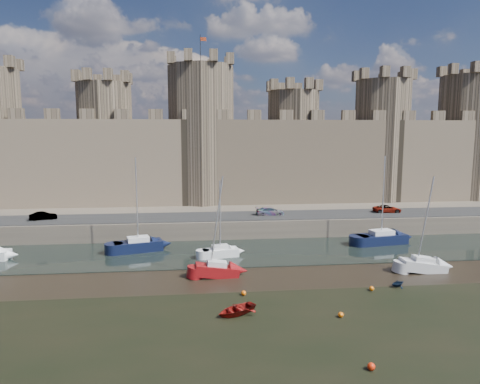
# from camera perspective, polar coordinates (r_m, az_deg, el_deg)

# --- Properties ---
(ground) EXTENTS (160.00, 160.00, 0.00)m
(ground) POSITION_cam_1_polar(r_m,az_deg,el_deg) (29.56, -7.43, -21.12)
(ground) COLOR black
(ground) RESTS_ON ground
(water_channel) EXTENTS (160.00, 12.00, 0.08)m
(water_channel) POSITION_cam_1_polar(r_m,az_deg,el_deg) (51.87, -6.80, -8.17)
(water_channel) COLOR black
(water_channel) RESTS_ON ground
(quay) EXTENTS (160.00, 60.00, 2.50)m
(quay) POSITION_cam_1_polar(r_m,az_deg,el_deg) (86.86, -6.51, -0.87)
(quay) COLOR #4C443A
(quay) RESTS_ON ground
(road) EXTENTS (160.00, 7.00, 0.10)m
(road) POSITION_cam_1_polar(r_m,az_deg,el_deg) (61.02, -6.71, -3.32)
(road) COLOR black
(road) RESTS_ON quay
(castle) EXTENTS (108.50, 11.00, 29.00)m
(castle) POSITION_cam_1_polar(r_m,az_deg,el_deg) (73.94, -7.20, 5.73)
(castle) COLOR #42382B
(castle) RESTS_ON quay
(car_1) EXTENTS (3.73, 2.24, 1.16)m
(car_1) POSITION_cam_1_polar(r_m,az_deg,el_deg) (64.38, -24.76, -2.93)
(car_1) COLOR gray
(car_1) RESTS_ON quay
(car_2) EXTENTS (4.14, 1.76, 1.19)m
(car_2) POSITION_cam_1_polar(r_m,az_deg,el_deg) (62.10, 4.03, -2.58)
(car_2) COLOR gray
(car_2) RESTS_ON quay
(car_3) EXTENTS (4.20, 2.14, 1.14)m
(car_3) POSITION_cam_1_polar(r_m,az_deg,el_deg) (67.63, 19.03, -2.16)
(car_3) COLOR gray
(car_3) RESTS_ON quay
(sailboat_1) EXTENTS (6.08, 3.67, 11.42)m
(sailboat_1) POSITION_cam_1_polar(r_m,az_deg,el_deg) (53.64, -13.41, -6.87)
(sailboat_1) COLOR black
(sailboat_1) RESTS_ON ground
(sailboat_2) EXTENTS (4.36, 2.40, 8.90)m
(sailboat_2) POSITION_cam_1_polar(r_m,az_deg,el_deg) (50.00, -2.65, -7.89)
(sailboat_2) COLOR white
(sailboat_2) RESTS_ON ground
(sailboat_3) EXTENTS (6.80, 3.51, 11.37)m
(sailboat_3) POSITION_cam_1_polar(r_m,az_deg,el_deg) (58.66, 18.32, -5.81)
(sailboat_3) COLOR black
(sailboat_3) RESTS_ON ground
(sailboat_4) EXTENTS (4.43, 1.90, 10.18)m
(sailboat_4) POSITION_cam_1_polar(r_m,az_deg,el_deg) (43.63, -3.09, -10.25)
(sailboat_4) COLOR maroon
(sailboat_4) RESTS_ON ground
(sailboat_5) EXTENTS (4.67, 1.92, 9.99)m
(sailboat_5) POSITION_cam_1_polar(r_m,az_deg,el_deg) (48.93, 23.20, -8.91)
(sailboat_5) COLOR silver
(sailboat_5) RESTS_ON ground
(dinghy_4) EXTENTS (3.98, 3.56, 0.68)m
(dinghy_4) POSITION_cam_1_polar(r_m,az_deg,el_deg) (35.20, -0.53, -15.50)
(dinghy_4) COLOR maroon
(dinghy_4) RESTS_ON ground
(dinghy_7) EXTENTS (1.57, 1.44, 0.70)m
(dinghy_7) POSITION_cam_1_polar(r_m,az_deg,el_deg) (43.38, 20.28, -11.40)
(dinghy_7) COLOR black
(dinghy_7) RESTS_ON ground
(buoy_1) EXTENTS (0.45, 0.45, 0.45)m
(buoy_1) POSITION_cam_1_polar(r_m,az_deg,el_deg) (38.94, 0.48, -13.33)
(buoy_1) COLOR #F05E0A
(buoy_1) RESTS_ON ground
(buoy_2) EXTENTS (0.48, 0.48, 0.48)m
(buoy_2) POSITION_cam_1_polar(r_m,az_deg,el_deg) (29.12, 17.10, -21.36)
(buoy_2) COLOR red
(buoy_2) RESTS_ON ground
(buoy_3) EXTENTS (0.44, 0.44, 0.44)m
(buoy_3) POSITION_cam_1_polar(r_m,az_deg,el_deg) (41.80, 17.14, -12.19)
(buoy_3) COLOR orange
(buoy_3) RESTS_ON ground
(buoy_5) EXTENTS (0.44, 0.44, 0.44)m
(buoy_5) POSITION_cam_1_polar(r_m,az_deg,el_deg) (35.61, 13.29, -15.65)
(buoy_5) COLOR #E4610A
(buoy_5) RESTS_ON ground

